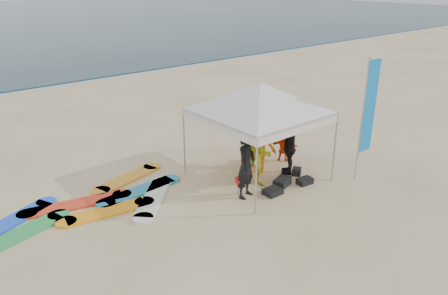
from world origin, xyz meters
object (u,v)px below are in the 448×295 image
(person_black_a, at_px, (246,166))
(surfboard_spread, at_px, (96,203))
(person_black_b, at_px, (289,147))
(canopy_tent, at_px, (260,83))
(marker_pennant, at_px, (242,180))
(person_seated, at_px, (283,146))
(person_orange_b, at_px, (249,141))
(feather_flag, at_px, (369,108))
(person_yellow, at_px, (256,157))
(person_orange_a, at_px, (259,147))

(person_black_a, bearing_deg, surfboard_spread, 127.83)
(person_black_a, height_order, person_black_b, person_black_a)
(person_black_b, height_order, surfboard_spread, person_black_b)
(canopy_tent, xyz_separation_m, surfboard_spread, (-4.54, 1.52, -2.91))
(canopy_tent, distance_m, marker_pennant, 2.78)
(person_seated, relative_size, marker_pennant, 1.55)
(person_orange_b, xyz_separation_m, feather_flag, (2.16, -2.72, 1.31))
(canopy_tent, bearing_deg, person_black_b, -22.23)
(canopy_tent, bearing_deg, person_black_a, -148.05)
(person_seated, xyz_separation_m, canopy_tent, (-1.55, -0.40, 2.45))
(person_black_a, xyz_separation_m, marker_pennant, (-0.07, 0.09, -0.44))
(person_black_a, bearing_deg, feather_flag, -39.02)
(person_black_a, distance_m, person_yellow, 0.73)
(person_orange_b, bearing_deg, person_orange_a, 56.13)
(person_orange_a, distance_m, person_seated, 1.33)
(person_orange_b, height_order, canopy_tent, canopy_tent)
(feather_flag, distance_m, marker_pennant, 4.26)
(person_orange_a, xyz_separation_m, person_seated, (1.27, 0.16, -0.36))
(person_seated, xyz_separation_m, marker_pennant, (-2.72, -1.00, -0.00))
(person_black_a, xyz_separation_m, person_yellow, (0.66, 0.30, -0.02))
(person_black_a, height_order, canopy_tent, canopy_tent)
(person_orange_b, distance_m, feather_flag, 3.71)
(person_seated, bearing_deg, person_yellow, 83.71)
(person_black_b, xyz_separation_m, feather_flag, (1.53, -1.58, 1.32))
(surfboard_spread, bearing_deg, person_orange_a, -15.00)
(person_black_b, relative_size, canopy_tent, 0.38)
(person_yellow, relative_size, person_orange_a, 1.07)
(person_yellow, bearing_deg, feather_flag, 7.32)
(person_orange_a, relative_size, person_orange_b, 0.99)
(canopy_tent, height_order, surfboard_spread, canopy_tent)
(person_seated, bearing_deg, feather_flag, 173.75)
(person_yellow, height_order, person_seated, person_yellow)
(canopy_tent, bearing_deg, feather_flag, -38.38)
(person_black_a, bearing_deg, person_seated, 2.86)
(person_orange_a, xyz_separation_m, canopy_tent, (-0.28, -0.23, 2.09))
(person_black_b, xyz_separation_m, surfboard_spread, (-5.49, 1.91, -0.82))
(person_orange_a, bearing_deg, feather_flag, 164.51)
(person_yellow, relative_size, marker_pennant, 2.86)
(person_yellow, bearing_deg, person_black_a, -120.15)
(person_orange_a, bearing_deg, person_black_b, 166.73)
(person_orange_b, xyz_separation_m, person_seated, (1.22, -0.35, -0.37))
(person_black_a, xyz_separation_m, surfboard_spread, (-3.44, 2.21, -0.90))
(feather_flag, bearing_deg, person_black_a, 160.38)
(person_seated, height_order, marker_pennant, person_seated)
(person_seated, height_order, canopy_tent, canopy_tent)
(person_black_b, distance_m, marker_pennant, 2.17)
(person_orange_a, relative_size, person_black_b, 1.00)
(person_orange_a, relative_size, person_seated, 1.72)
(person_orange_b, bearing_deg, surfboard_spread, -37.64)
(marker_pennant, distance_m, surfboard_spread, 4.00)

